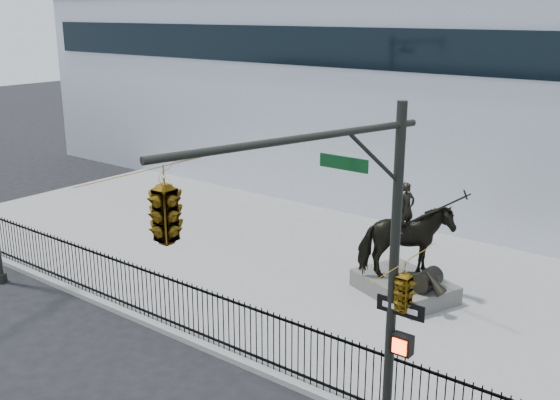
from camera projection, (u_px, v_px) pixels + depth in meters
The scene contains 7 objects.
ground at pixel (140, 352), 16.82m from camera, with size 120.00×120.00×0.00m, color black.
plaza at pixel (301, 268), 22.09m from camera, with size 30.00×12.00×0.15m, color gray.
building at pixel (466, 97), 30.68m from camera, with size 44.00×14.00×9.00m, color silver.
picket_fence at pixel (175, 303), 17.51m from camera, with size 22.10×0.10×1.50m.
statue_plinth at pixel (404, 286), 19.76m from camera, with size 2.86×1.96×0.54m, color #504E49.
equestrian_statue at pixel (408, 244), 19.32m from camera, with size 3.43×2.81×3.10m.
traffic_signal_right at pixel (297, 252), 10.12m from camera, with size 2.17×6.86×7.00m.
Camera 1 is at (12.11, -9.64, 8.45)m, focal length 42.00 mm.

